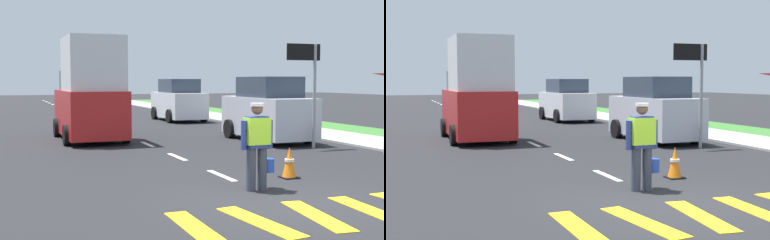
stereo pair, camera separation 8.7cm
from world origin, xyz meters
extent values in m
plane|color=black|center=(0.00, 21.00, 0.00)|extent=(96.00, 96.00, 0.00)
cube|color=#9E9E99|center=(7.20, 10.00, 0.00)|extent=(2.40, 72.00, 0.14)
cube|color=#38722D|center=(9.60, 10.00, 0.00)|extent=(2.40, 72.00, 0.06)
cube|color=yellow|center=(-2.00, -0.92, 0.01)|extent=(0.37, 1.90, 0.01)
cube|color=yellow|center=(-1.00, -0.92, 0.01)|extent=(0.59, 1.93, 0.01)
cube|color=yellow|center=(0.00, -0.92, 0.01)|extent=(0.58, 1.93, 0.01)
cube|color=yellow|center=(1.00, -0.92, 0.01)|extent=(0.49, 1.92, 0.01)
cube|color=silver|center=(0.00, 2.70, 0.01)|extent=(0.14, 1.40, 0.01)
cube|color=silver|center=(0.00, 5.70, 0.01)|extent=(0.14, 1.40, 0.01)
cube|color=silver|center=(0.00, 8.70, 0.01)|extent=(0.14, 1.40, 0.01)
cube|color=silver|center=(0.00, 11.70, 0.01)|extent=(0.14, 1.40, 0.01)
cube|color=silver|center=(0.00, 14.70, 0.01)|extent=(0.14, 1.40, 0.01)
cube|color=silver|center=(0.00, 17.70, 0.01)|extent=(0.14, 1.40, 0.01)
cube|color=silver|center=(0.00, 20.70, 0.01)|extent=(0.14, 1.40, 0.01)
cube|color=silver|center=(0.00, 23.70, 0.01)|extent=(0.14, 1.40, 0.01)
cube|color=silver|center=(0.00, 26.70, 0.01)|extent=(0.14, 1.40, 0.01)
cube|color=silver|center=(0.00, 29.70, 0.01)|extent=(0.14, 1.40, 0.01)
cube|color=silver|center=(0.00, 32.70, 0.01)|extent=(0.14, 1.40, 0.01)
cube|color=silver|center=(0.00, 35.70, 0.01)|extent=(0.14, 1.40, 0.01)
cube|color=silver|center=(0.00, 38.70, 0.01)|extent=(0.14, 1.40, 0.01)
cube|color=silver|center=(0.00, 41.70, 0.01)|extent=(0.14, 1.40, 0.01)
cube|color=silver|center=(0.00, 44.70, 0.01)|extent=(0.14, 1.40, 0.01)
cube|color=silver|center=(0.00, 47.70, 0.01)|extent=(0.14, 1.40, 0.01)
cylinder|color=#383D4C|center=(-0.11, 1.07, 0.41)|extent=(0.18, 0.18, 0.82)
cylinder|color=#383D4C|center=(0.13, 1.08, 0.41)|extent=(0.18, 0.18, 0.82)
cube|color=navy|center=(0.01, 1.07, 1.12)|extent=(0.41, 0.25, 0.60)
cube|color=#A5EA33|center=(0.01, 1.07, 1.14)|extent=(0.47, 0.29, 0.51)
cylinder|color=navy|center=(-0.27, 1.07, 1.07)|extent=(0.11, 0.11, 0.55)
cylinder|color=navy|center=(0.29, 1.08, 1.07)|extent=(0.11, 0.11, 0.55)
sphere|color=brown|center=(0.01, 1.07, 1.56)|extent=(0.22, 0.22, 0.22)
cylinder|color=silver|center=(0.01, 1.07, 1.64)|extent=(0.26, 0.26, 0.06)
cylinder|color=#2347B7|center=(0.30, 1.18, 0.45)|extent=(0.26, 0.26, 0.26)
cylinder|color=gray|center=(4.57, 6.00, 1.60)|extent=(0.10, 0.10, 3.20)
cube|color=white|center=(4.17, 6.03, 2.95)|extent=(1.10, 0.05, 0.44)
cube|color=black|center=(4.17, 6.01, 2.95)|extent=(1.16, 0.04, 0.50)
cube|color=black|center=(1.26, 1.96, 0.01)|extent=(0.36, 0.36, 0.03)
cone|color=orange|center=(1.26, 1.96, 0.35)|extent=(0.30, 0.30, 0.65)
cylinder|color=white|center=(1.26, 1.96, 0.39)|extent=(0.20, 0.20, 0.06)
cube|color=red|center=(-1.53, 10.75, 0.96)|extent=(1.90, 4.60, 1.56)
cube|color=#2D3847|center=(-1.53, 11.55, 2.09)|extent=(1.67, 1.61, 0.70)
cube|color=silver|center=(-1.53, 9.94, 2.64)|extent=(1.80, 2.53, 1.80)
cylinder|color=black|center=(-0.56, 9.32, 0.34)|extent=(0.22, 0.68, 0.68)
cylinder|color=black|center=(-2.50, 9.32, 0.34)|extent=(0.22, 0.68, 0.68)
cylinder|color=black|center=(-0.56, 12.17, 0.34)|extent=(0.22, 0.68, 0.68)
cylinder|color=black|center=(-2.50, 12.17, 0.34)|extent=(0.22, 0.68, 0.68)
cube|color=silver|center=(4.26, 17.88, 0.82)|extent=(1.76, 4.15, 1.28)
cube|color=#2D3847|center=(4.26, 17.77, 1.81)|extent=(1.55, 2.28, 0.70)
cylinder|color=black|center=(3.36, 19.16, 0.34)|extent=(0.22, 0.68, 0.68)
cylinder|color=black|center=(5.16, 19.16, 0.34)|extent=(0.22, 0.68, 0.68)
cylinder|color=black|center=(3.36, 16.59, 0.34)|extent=(0.22, 0.68, 0.68)
cylinder|color=black|center=(5.16, 16.59, 0.34)|extent=(0.22, 0.68, 0.68)
cube|color=silver|center=(4.17, 8.24, 0.85)|extent=(1.66, 4.05, 1.34)
cube|color=#2D3847|center=(4.17, 8.14, 1.87)|extent=(1.46, 2.23, 0.70)
cylinder|color=black|center=(3.33, 9.49, 0.34)|extent=(0.22, 0.68, 0.68)
cylinder|color=black|center=(5.02, 9.49, 0.34)|extent=(0.22, 0.68, 0.68)
cylinder|color=black|center=(3.33, 6.98, 0.34)|extent=(0.22, 0.68, 0.68)
cylinder|color=black|center=(5.02, 6.98, 0.34)|extent=(0.22, 0.68, 0.68)
camera|label=1|loc=(-4.61, -7.69, 2.10)|focal=48.86mm
camera|label=2|loc=(-4.53, -7.72, 2.10)|focal=48.86mm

